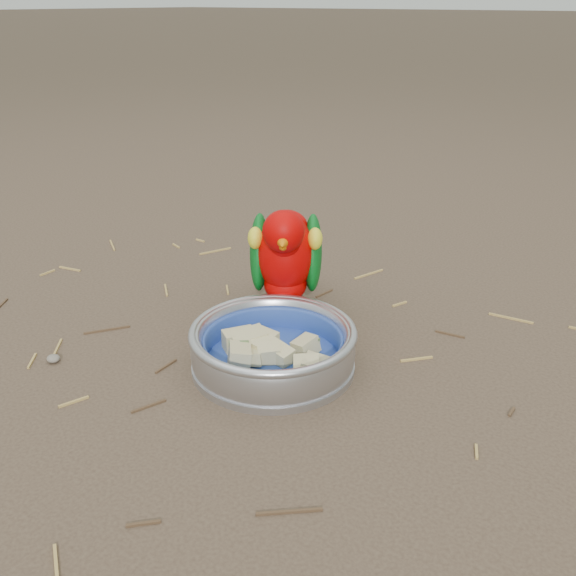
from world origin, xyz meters
The scene contains 6 objects.
ground centered at (0.00, 0.00, 0.00)m, with size 60.00×60.00×0.00m, color #49392B.
food_bowl centered at (0.12, 0.07, 0.01)m, with size 0.22×0.22×0.02m, color #B2B2BA.
bowl_wall centered at (0.12, 0.07, 0.04)m, with size 0.22×0.22×0.04m, color #B2B2BA, non-canonical shape.
fruit_wedges centered at (0.12, 0.07, 0.03)m, with size 0.13×0.13×0.03m, color tan, non-canonical shape.
lory_parrot centered at (0.04, 0.19, 0.09)m, with size 0.11×0.23×0.19m, color #AD0000, non-canonical shape.
ground_debris centered at (-0.03, 0.05, 0.00)m, with size 0.90×0.80×0.01m, color #A98846, non-canonical shape.
Camera 1 is at (0.59, -0.53, 0.46)m, focal length 40.00 mm.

